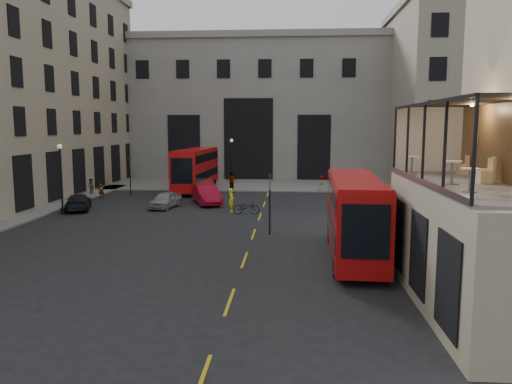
# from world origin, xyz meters

# --- Properties ---
(ground) EXTENTS (140.00, 140.00, 0.00)m
(ground) POSITION_xyz_m (0.00, 0.00, 0.00)
(ground) COLOR black
(ground) RESTS_ON ground
(host_frontage) EXTENTS (3.00, 11.00, 4.50)m
(host_frontage) POSITION_xyz_m (6.50, 0.00, 2.25)
(host_frontage) COLOR tan
(host_frontage) RESTS_ON ground
(cafe_floor) EXTENTS (3.00, 10.00, 0.10)m
(cafe_floor) POSITION_xyz_m (6.50, 0.00, 4.55)
(cafe_floor) COLOR slate
(cafe_floor) RESTS_ON host_frontage
(gateway) EXTENTS (35.00, 10.60, 18.00)m
(gateway) POSITION_xyz_m (-5.00, 47.99, 9.39)
(gateway) COLOR gray
(gateway) RESTS_ON ground
(building_right) EXTENTS (16.60, 18.60, 20.00)m
(building_right) POSITION_xyz_m (20.00, 39.97, 10.39)
(building_right) COLOR gray
(building_right) RESTS_ON ground
(pavement_far) EXTENTS (40.00, 12.00, 0.12)m
(pavement_far) POSITION_xyz_m (-6.00, 38.00, 0.06)
(pavement_far) COLOR slate
(pavement_far) RESTS_ON ground
(traffic_light_near) EXTENTS (0.16, 0.20, 3.80)m
(traffic_light_near) POSITION_xyz_m (-1.00, 12.00, 2.42)
(traffic_light_near) COLOR black
(traffic_light_near) RESTS_ON ground
(traffic_light_far) EXTENTS (0.16, 0.20, 3.80)m
(traffic_light_far) POSITION_xyz_m (-15.00, 28.00, 2.42)
(traffic_light_far) COLOR black
(traffic_light_far) RESTS_ON ground
(street_lamp_a) EXTENTS (0.36, 0.36, 5.33)m
(street_lamp_a) POSITION_xyz_m (-17.00, 18.00, 2.39)
(street_lamp_a) COLOR black
(street_lamp_a) RESTS_ON ground
(street_lamp_b) EXTENTS (0.36, 0.36, 5.33)m
(street_lamp_b) POSITION_xyz_m (-6.00, 34.00, 2.39)
(street_lamp_b) COLOR black
(street_lamp_b) RESTS_ON ground
(bus_near) EXTENTS (2.74, 10.39, 4.11)m
(bus_near) POSITION_xyz_m (3.50, 6.90, 2.31)
(bus_near) COLOR #A60B0B
(bus_near) RESTS_ON ground
(bus_far) EXTENTS (3.00, 10.95, 4.33)m
(bus_far) POSITION_xyz_m (-9.49, 32.28, 2.43)
(bus_far) COLOR red
(bus_far) RESTS_ON ground
(car_a) EXTENTS (2.26, 4.16, 1.34)m
(car_a) POSITION_xyz_m (-9.97, 21.43, 0.67)
(car_a) COLOR gray
(car_a) RESTS_ON ground
(car_b) EXTENTS (3.48, 5.29, 1.65)m
(car_b) POSITION_xyz_m (-6.94, 23.68, 0.82)
(car_b) COLOR maroon
(car_b) RESTS_ON ground
(car_c) EXTENTS (3.11, 4.76, 1.28)m
(car_c) POSITION_xyz_m (-16.62, 19.93, 0.64)
(car_c) COLOR black
(car_c) RESTS_ON ground
(bicycle) EXTENTS (1.95, 0.69, 1.02)m
(bicycle) POSITION_xyz_m (-3.08, 19.12, 0.51)
(bicycle) COLOR gray
(bicycle) RESTS_ON ground
(cyclist) EXTENTS (0.56, 0.75, 1.86)m
(cyclist) POSITION_xyz_m (-4.36, 20.00, 0.93)
(cyclist) COLOR #F2FF1A
(cyclist) RESTS_ON ground
(pedestrian_a) EXTENTS (0.96, 0.87, 1.61)m
(pedestrian_a) POSITION_xyz_m (-19.00, 28.31, 0.81)
(pedestrian_a) COLOR gray
(pedestrian_a) RESTS_ON ground
(pedestrian_b) EXTENTS (1.30, 1.28, 1.80)m
(pedestrian_b) POSITION_xyz_m (-8.34, 35.24, 0.90)
(pedestrian_b) COLOR gray
(pedestrian_b) RESTS_ON ground
(pedestrian_c) EXTENTS (1.18, 0.65, 1.91)m
(pedestrian_c) POSITION_xyz_m (-5.82, 32.55, 0.95)
(pedestrian_c) COLOR gray
(pedestrian_c) RESTS_ON ground
(pedestrian_d) EXTENTS (0.86, 0.98, 1.68)m
(pedestrian_d) POSITION_xyz_m (3.32, 32.39, 0.84)
(pedestrian_d) COLOR gray
(pedestrian_d) RESTS_ON ground
(pedestrian_e) EXTENTS (0.62, 0.74, 1.72)m
(pedestrian_e) POSITION_xyz_m (-17.07, 25.92, 0.86)
(pedestrian_e) COLOR gray
(pedestrian_e) RESTS_ON ground
(cafe_table_near) EXTENTS (0.60, 0.60, 0.75)m
(cafe_table_near) POSITION_xyz_m (5.92, -2.19, 5.10)
(cafe_table_near) COLOR white
(cafe_table_near) RESTS_ON cafe_floor
(cafe_table_mid) EXTENTS (0.68, 0.68, 0.85)m
(cafe_table_mid) POSITION_xyz_m (5.98, -0.16, 5.16)
(cafe_table_mid) COLOR white
(cafe_table_mid) RESTS_ON cafe_floor
(cafe_table_far) EXTENTS (0.63, 0.63, 0.78)m
(cafe_table_far) POSITION_xyz_m (5.47, 3.62, 5.12)
(cafe_table_far) COLOR white
(cafe_table_far) RESTS_ON cafe_floor
(cafe_chair_b) EXTENTS (0.46, 0.46, 0.91)m
(cafe_chair_b) POSITION_xyz_m (7.33, 0.39, 4.88)
(cafe_chair_b) COLOR #DBB77E
(cafe_chair_b) RESTS_ON cafe_floor
(cafe_chair_c) EXTENTS (0.52, 0.52, 0.95)m
(cafe_chair_c) POSITION_xyz_m (7.51, 0.61, 4.89)
(cafe_chair_c) COLOR tan
(cafe_chair_c) RESTS_ON cafe_floor
(cafe_chair_d) EXTENTS (0.44, 0.44, 0.82)m
(cafe_chair_d) POSITION_xyz_m (7.66, 3.74, 4.85)
(cafe_chair_d) COLOR tan
(cafe_chair_d) RESTS_ON cafe_floor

